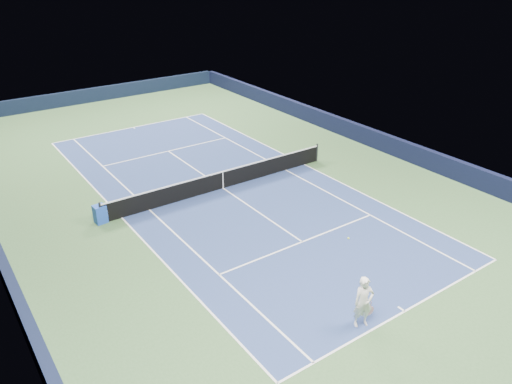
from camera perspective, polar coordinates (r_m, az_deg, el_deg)
ground at (r=25.89m, az=-3.78°, el=0.42°), size 40.00×40.00×0.00m
wall_far at (r=42.97m, az=-18.04°, el=10.52°), size 22.00×0.35×1.10m
wall_right at (r=32.16m, az=12.94°, el=6.11°), size 0.35×40.00×1.10m
court_surface at (r=25.89m, az=-3.78°, el=0.43°), size 10.97×23.77×0.01m
baseline_far at (r=35.89m, az=-13.85°, el=7.19°), size 10.97×0.08×0.00m
baseline_near at (r=18.31m, az=16.64°, el=-12.93°), size 10.97×0.08×0.00m
sideline_doubles_right at (r=28.83m, az=5.55°, el=3.15°), size 0.08×23.77×0.00m
sideline_doubles_left at (r=23.86m, az=-15.08°, el=-2.86°), size 0.08×23.77×0.00m
sideline_singles_right at (r=28.03m, az=3.40°, el=2.54°), size 0.08×23.77×0.00m
sideline_singles_left at (r=24.27m, az=-12.09°, el=-1.99°), size 0.08×23.77×0.00m
service_line_far at (r=31.11m, az=-9.99°, el=4.63°), size 8.23×0.08×0.00m
service_line_near at (r=21.32m, az=5.31°, el=-5.69°), size 8.23×0.08×0.00m
center_service_line at (r=25.89m, az=-3.78°, el=0.44°), size 0.08×12.80×0.00m
center_mark_far at (r=35.75m, az=-13.76°, el=7.13°), size 0.08×0.30×0.00m
center_mark_near at (r=18.37m, az=16.27°, el=-12.71°), size 0.08×0.30×0.00m
tennis_net at (r=25.68m, az=-3.82°, el=1.44°), size 12.90×0.10×1.07m
sponsor_cube at (r=23.56m, az=-17.38°, el=-2.42°), size 0.59×0.52×0.85m
tennis_player at (r=16.85m, az=12.19°, el=-12.21°), size 0.88×1.36×2.83m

